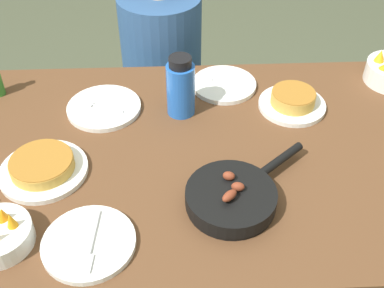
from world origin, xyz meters
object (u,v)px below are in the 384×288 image
object	(u,v)px
skillet	(232,197)
empty_plate_far_left	(89,243)
water_bottle	(181,87)
empty_plate_far_right	(104,108)
empty_plate_mid_edge	(224,84)
frittata_plate_side	(43,167)
frittata_plate_center	(293,101)
person_figure	(163,90)

from	to	relation	value
skillet	empty_plate_far_left	xyz separation A→B (m)	(-0.36, -0.12, -0.02)
water_bottle	skillet	bearing A→B (deg)	-73.07
empty_plate_far_right	empty_plate_mid_edge	size ratio (longest dim) A/B	1.08
empty_plate_far_left	empty_plate_mid_edge	distance (m)	0.76
skillet	empty_plate_far_left	size ratio (longest dim) A/B	1.50
water_bottle	frittata_plate_side	bearing A→B (deg)	-146.04
frittata_plate_center	empty_plate_far_right	xyz separation A→B (m)	(-0.62, 0.01, -0.02)
skillet	water_bottle	xyz separation A→B (m)	(-0.12, 0.40, 0.07)
frittata_plate_side	empty_plate_mid_edge	bearing A→B (deg)	36.24
skillet	empty_plate_far_left	world-z (taller)	skillet
frittata_plate_center	empty_plate_mid_edge	xyz separation A→B (m)	(-0.21, 0.13, -0.02)
frittata_plate_center	frittata_plate_side	xyz separation A→B (m)	(-0.76, -0.27, -0.00)
frittata_plate_side	empty_plate_far_right	distance (m)	0.32
water_bottle	person_figure	xyz separation A→B (m)	(-0.07, 0.51, -0.37)
skillet	frittata_plate_side	world-z (taller)	skillet
frittata_plate_center	empty_plate_mid_edge	size ratio (longest dim) A/B	0.98
frittata_plate_center	skillet	bearing A→B (deg)	-120.38
skillet	frittata_plate_side	size ratio (longest dim) A/B	1.39
empty_plate_mid_edge	skillet	bearing A→B (deg)	-93.11
skillet	water_bottle	world-z (taller)	water_bottle
skillet	frittata_plate_side	xyz separation A→B (m)	(-0.52, 0.14, -0.01)
empty_plate_far_right	water_bottle	distance (m)	0.27
frittata_plate_side	water_bottle	world-z (taller)	water_bottle
frittata_plate_center	empty_plate_mid_edge	distance (m)	0.25
frittata_plate_center	water_bottle	distance (m)	0.37
empty_plate_far_left	empty_plate_far_right	xyz separation A→B (m)	(-0.01, 0.54, -0.00)
empty_plate_far_left	water_bottle	size ratio (longest dim) A/B	1.13
frittata_plate_side	empty_plate_far_right	size ratio (longest dim) A/B	1.03
frittata_plate_center	frittata_plate_side	world-z (taller)	frittata_plate_center
empty_plate_far_right	person_figure	bearing A→B (deg)	69.59
frittata_plate_center	frittata_plate_side	bearing A→B (deg)	-160.25
skillet	frittata_plate_center	distance (m)	0.48
empty_plate_far_left	water_bottle	distance (m)	0.58
empty_plate_far_left	empty_plate_far_right	bearing A→B (deg)	91.43
empty_plate_far_right	person_figure	xyz separation A→B (m)	(0.18, 0.49, -0.28)
frittata_plate_center	frittata_plate_side	distance (m)	0.81
skillet	empty_plate_mid_edge	xyz separation A→B (m)	(0.03, 0.54, -0.02)
skillet	person_figure	world-z (taller)	person_figure
empty_plate_mid_edge	water_bottle	xyz separation A→B (m)	(-0.15, -0.14, 0.09)
empty_plate_far_left	frittata_plate_side	bearing A→B (deg)	121.29
frittata_plate_center	empty_plate_far_left	xyz separation A→B (m)	(-0.60, -0.53, -0.02)
empty_plate_mid_edge	empty_plate_far_left	bearing A→B (deg)	-120.72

